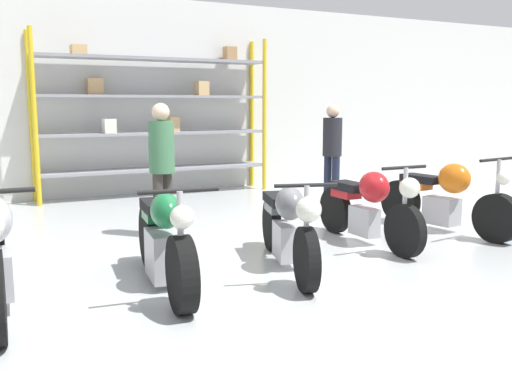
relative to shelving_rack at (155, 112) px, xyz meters
name	(u,v)px	position (x,y,z in m)	size (l,w,h in m)	color
ground_plane	(273,262)	(-0.23, -4.98, -1.53)	(30.00, 30.00, 0.00)	#B2B7B7
back_wall	(137,97)	(-0.23, 0.36, 0.27)	(30.00, 0.08, 3.60)	silver
shelving_rack	(155,112)	(0.00, 0.00, 0.00)	(4.28, 0.63, 2.90)	gold
motorcycle_green	(164,242)	(-1.52, -5.26, -1.11)	(0.65, 2.07, 1.01)	black
motorcycle_grey	(287,225)	(-0.22, -5.27, -1.08)	(0.84, 2.08, 0.98)	black
motorcycle_red	(369,205)	(1.15, -4.82, -1.05)	(0.59, 1.97, 1.01)	black
motorcycle_orange	(445,198)	(2.49, -4.70, -1.09)	(0.67, 2.11, 1.03)	black
person_browsing	(162,159)	(-0.91, -3.31, -0.54)	(0.44, 0.44, 1.68)	#38332D
person_near_rack	(332,146)	(2.38, -2.22, -0.56)	(0.39, 0.39, 1.66)	#1E2338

